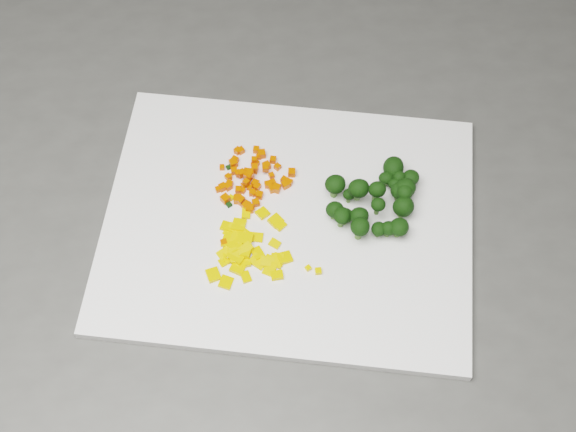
{
  "coord_description": "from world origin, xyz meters",
  "views": [
    {
      "loc": [
        0.1,
        -0.02,
        1.67
      ],
      "look_at": [
        0.1,
        0.41,
        0.92
      ],
      "focal_mm": 50.0,
      "sensor_mm": 36.0,
      "label": 1
    }
  ],
  "objects_px": {
    "broccoli_pile": "(377,193)",
    "pepper_pile": "(254,251)",
    "counter_block": "(278,356)",
    "cutting_board": "(288,223)",
    "carrot_pile": "(253,173)"
  },
  "relations": [
    {
      "from": "counter_block",
      "to": "broccoli_pile",
      "type": "xyz_separation_m",
      "value": [
        0.11,
        0.01,
        0.49
      ]
    },
    {
      "from": "counter_block",
      "to": "carrot_pile",
      "type": "bearing_deg",
      "value": 119.4
    },
    {
      "from": "carrot_pile",
      "to": "pepper_pile",
      "type": "bearing_deg",
      "value": -87.82
    },
    {
      "from": "counter_block",
      "to": "pepper_pile",
      "type": "height_order",
      "value": "pepper_pile"
    },
    {
      "from": "broccoli_pile",
      "to": "cutting_board",
      "type": "bearing_deg",
      "value": -167.52
    },
    {
      "from": "counter_block",
      "to": "cutting_board",
      "type": "height_order",
      "value": "cutting_board"
    },
    {
      "from": "carrot_pile",
      "to": "pepper_pile",
      "type": "distance_m",
      "value": 0.09
    },
    {
      "from": "pepper_pile",
      "to": "cutting_board",
      "type": "bearing_deg",
      "value": 49.05
    },
    {
      "from": "pepper_pile",
      "to": "broccoli_pile",
      "type": "height_order",
      "value": "broccoli_pile"
    },
    {
      "from": "broccoli_pile",
      "to": "pepper_pile",
      "type": "bearing_deg",
      "value": -154.69
    },
    {
      "from": "counter_block",
      "to": "carrot_pile",
      "type": "distance_m",
      "value": 0.48
    },
    {
      "from": "counter_block",
      "to": "cutting_board",
      "type": "distance_m",
      "value": 0.46
    },
    {
      "from": "counter_block",
      "to": "broccoli_pile",
      "type": "relative_size",
      "value": 10.44
    },
    {
      "from": "cutting_board",
      "to": "pepper_pile",
      "type": "xyz_separation_m",
      "value": [
        -0.04,
        -0.04,
        0.01
      ]
    },
    {
      "from": "cutting_board",
      "to": "broccoli_pile",
      "type": "height_order",
      "value": "broccoli_pile"
    }
  ]
}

